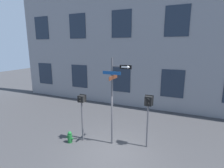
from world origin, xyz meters
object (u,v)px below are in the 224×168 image
(pedestrian_signal_left, at_px, (82,105))
(street_sign_pole, at_px, (114,95))
(pedestrian_signal_right, at_px, (148,107))
(fire_hydrant, at_px, (70,137))

(pedestrian_signal_left, bearing_deg, street_sign_pole, 11.80)
(street_sign_pole, relative_size, pedestrian_signal_right, 1.66)
(pedestrian_signal_left, xyz_separation_m, pedestrian_signal_right, (3.19, 0.71, 0.15))
(pedestrian_signal_left, height_order, fire_hydrant, pedestrian_signal_left)
(street_sign_pole, height_order, pedestrian_signal_left, street_sign_pole)
(pedestrian_signal_right, bearing_deg, pedestrian_signal_left, -167.41)
(pedestrian_signal_right, relative_size, fire_hydrant, 4.31)
(street_sign_pole, distance_m, fire_hydrant, 3.18)
(street_sign_pole, xyz_separation_m, fire_hydrant, (-2.09, -0.77, -2.26))
(street_sign_pole, distance_m, pedestrian_signal_left, 1.75)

